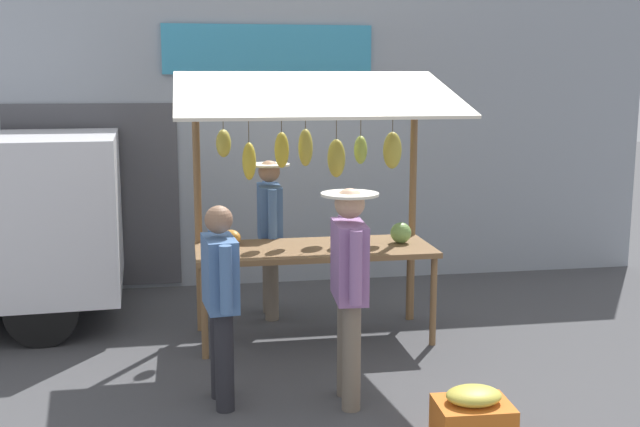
{
  "coord_description": "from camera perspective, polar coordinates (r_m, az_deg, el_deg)",
  "views": [
    {
      "loc": [
        1.16,
        7.02,
        2.45
      ],
      "look_at": [
        0.0,
        0.3,
        1.25
      ],
      "focal_mm": 43.84,
      "sensor_mm": 36.0,
      "label": 1
    }
  ],
  "objects": [
    {
      "name": "ground_plane",
      "position": [
        7.52,
        -0.4,
        -9.02
      ],
      "size": [
        40.0,
        40.0,
        0.0
      ],
      "primitive_type": "plane",
      "color": "#424244"
    },
    {
      "name": "street_backdrop",
      "position": [
        9.31,
        -2.92,
        5.35
      ],
      "size": [
        9.0,
        0.3,
        3.4
      ],
      "color": "#8C939E",
      "rests_on": "ground"
    },
    {
      "name": "market_stall",
      "position": [
        7.23,
        -0.33,
        2.84
      ],
      "size": [
        2.5,
        1.46,
        2.5
      ],
      "color": "brown",
      "rests_on": "ground"
    },
    {
      "name": "vendor_with_sunhat",
      "position": [
        7.95,
        -3.68,
        -0.88
      ],
      "size": [
        0.42,
        0.69,
        1.62
      ],
      "rotation": [
        0.0,
        0.0,
        1.56
      ],
      "color": "#726656",
      "rests_on": "ground"
    },
    {
      "name": "shopper_in_striped_shirt",
      "position": [
        5.86,
        -7.28,
        -5.78
      ],
      "size": [
        0.27,
        0.66,
        1.53
      ],
      "rotation": [
        0.0,
        0.0,
        -1.47
      ],
      "color": "#232328",
      "rests_on": "ground"
    },
    {
      "name": "shopper_with_ponytail",
      "position": [
        5.81,
        2.14,
        -4.73
      ],
      "size": [
        0.43,
        0.7,
        1.65
      ],
      "rotation": [
        0.0,
        0.0,
        -1.63
      ],
      "color": "#726656",
      "rests_on": "ground"
    },
    {
      "name": "produce_crate_near",
      "position": [
        5.58,
        11.11,
        -14.31
      ],
      "size": [
        0.52,
        0.42,
        0.38
      ],
      "color": "#D1661E",
      "rests_on": "ground"
    }
  ]
}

